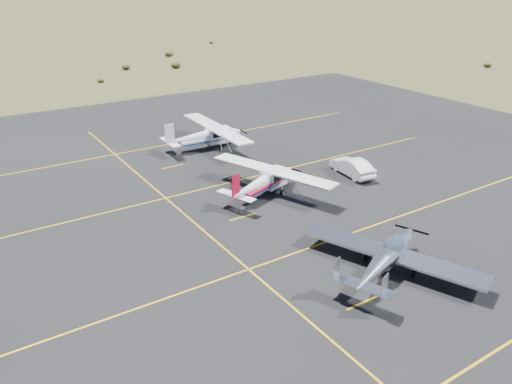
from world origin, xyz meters
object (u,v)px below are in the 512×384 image
object	(u,v)px
aircraft_cessna	(264,181)
aircraft_plain	(205,135)
aircraft_low_wing	(387,256)
sedan	(352,167)

from	to	relation	value
aircraft_cessna	aircraft_plain	bearing A→B (deg)	63.68
aircraft_low_wing	aircraft_cessna	distance (m)	11.87
aircraft_plain	sedan	world-z (taller)	aircraft_plain
aircraft_cessna	sedan	size ratio (longest dim) A/B	2.38
aircraft_low_wing	sedan	xyz separation A→B (m)	(8.17, 11.39, -0.34)
aircraft_cessna	aircraft_plain	xyz separation A→B (m)	(1.37, 11.49, 0.10)
aircraft_low_wing	sedan	bearing A→B (deg)	32.82
aircraft_cessna	sedan	world-z (taller)	aircraft_cessna
aircraft_plain	sedan	bearing A→B (deg)	-59.37
aircraft_low_wing	aircraft_cessna	world-z (taller)	aircraft_cessna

